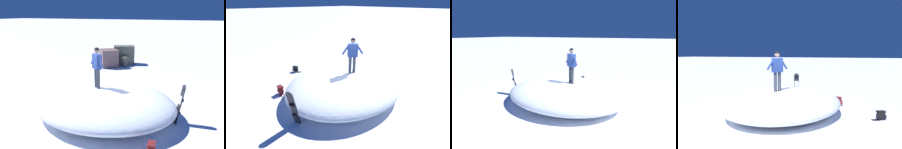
% 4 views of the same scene
% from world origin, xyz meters
% --- Properties ---
extents(ground, '(240.00, 240.00, 0.00)m').
position_xyz_m(ground, '(0.00, 0.00, 0.00)').
color(ground, white).
extents(snow_mound, '(5.17, 6.13, 1.08)m').
position_xyz_m(snow_mound, '(0.09, -0.26, 0.54)').
color(snow_mound, white).
rests_on(snow_mound, ground).
extents(snowboarder_standing, '(0.67, 0.86, 1.68)m').
position_xyz_m(snowboarder_standing, '(-0.02, -0.56, 2.08)').
color(snowboarder_standing, '#333842').
rests_on(snowboarder_standing, snow_mound).
extents(snowboard_primary_upright, '(0.38, 0.38, 1.55)m').
position_xyz_m(snowboard_primary_upright, '(-0.27, 2.73, 0.80)').
color(snowboard_primary_upright, black).
rests_on(snowboard_primary_upright, ground).
extents(rock_outcrop, '(3.21, 2.79, 1.50)m').
position_xyz_m(rock_outcrop, '(-8.58, -3.02, 0.60)').
color(rock_outcrop, '#5E524C').
rests_on(rock_outcrop, ground).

